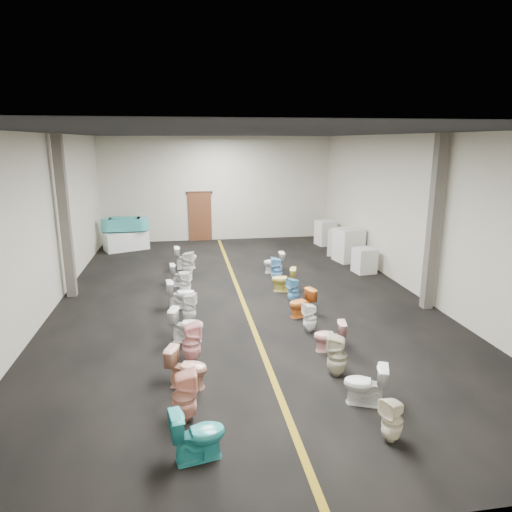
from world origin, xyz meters
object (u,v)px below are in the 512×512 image
Objects in this scene: toilet_right_9 at (274,262)px; toilet_left_5 at (189,308)px; toilet_right_8 at (277,270)px; toilet_right_1 at (365,384)px; toilet_left_4 at (187,325)px; appliance_crate_c at (339,243)px; toilet_left_7 at (185,284)px; toilet_right_2 at (337,356)px; toilet_right_6 at (293,291)px; appliance_crate_a at (364,260)px; toilet_left_2 at (187,368)px; appliance_crate_b at (348,245)px; appliance_crate_d at (326,233)px; toilet_right_4 at (310,318)px; bathtub at (125,224)px; toilet_left_6 at (181,294)px; toilet_left_0 at (198,434)px; toilet_right_0 at (392,420)px; toilet_right_5 at (302,303)px; toilet_left_1 at (184,396)px; toilet_right_3 at (329,336)px; display_table at (126,241)px; toilet_left_8 at (181,275)px; toilet_left_10 at (186,257)px; toilet_left_3 at (191,342)px; toilet_left_9 at (187,264)px.

toilet_left_5 is at bearing -35.55° from toilet_right_9.
toilet_right_1 is at bearing 7.98° from toilet_right_8.
appliance_crate_c is at bearing -25.85° from toilet_left_4.
toilet_right_8 is (2.84, 0.85, 0.04)m from toilet_left_7.
toilet_right_2 reaches higher than toilet_right_6.
toilet_right_6 is at bearing -140.20° from appliance_crate_a.
toilet_right_2 is (2.77, -0.05, 0.04)m from toilet_left_2.
toilet_right_8 is (-3.12, -2.14, -0.20)m from appliance_crate_b.
toilet_left_2 is at bearing -56.74° from toilet_right_6.
appliance_crate_d is 9.29m from toilet_right_4.
bathtub is 8.29m from appliance_crate_d.
toilet_left_6 reaches higher than toilet_left_7.
appliance_crate_c is 1.34× the size of toilet_right_9.
toilet_left_0 reaches higher than toilet_right_4.
toilet_right_0 is 0.98× the size of toilet_right_9.
toilet_right_1 is (2.83, -4.07, -0.01)m from toilet_left_5.
appliance_crate_c reaches higher than toilet_right_5.
appliance_crate_d reaches higher than toilet_left_1.
toilet_right_0 is at bearing 10.10° from toilet_right_3.
toilet_right_1 reaches higher than toilet_right_9.
toilet_right_3 is (5.25, -10.19, -0.04)m from display_table.
toilet_left_7 is at bearing -132.66° from toilet_right_1.
toilet_left_8 is 0.89× the size of toilet_left_10.
display_table is 1.38× the size of appliance_crate_b.
bathtub is 1.54× the size of appliance_crate_b.
toilet_right_2 is (-0.16, 1.99, 0.06)m from toilet_right_0.
toilet_right_5 is at bearing -63.44° from toilet_left_3.
toilet_right_1 is at bearing -128.37° from toilet_left_5.
toilet_left_0 is (-5.85, -10.97, -0.09)m from appliance_crate_c.
toilet_left_2 is 0.90× the size of toilet_left_3.
toilet_left_10 is 1.07× the size of toilet_right_1.
toilet_right_5 is 0.97× the size of toilet_right_6.
appliance_crate_b is 1.72× the size of toilet_right_9.
toilet_right_4 is at bearing -45.03° from toilet_left_0.
toilet_right_3 is at bearing -159.32° from toilet_right_1.
toilet_right_9 is at bearing -54.41° from toilet_left_6.
toilet_right_3 is (2.95, -4.06, -0.03)m from toilet_left_7.
toilet_right_4 is 1.93m from toilet_right_6.
toilet_right_6 is (2.82, 2.97, -0.05)m from toilet_left_3.
appliance_crate_b is 1.69× the size of toilet_right_6.
toilet_right_0 is at bearing -141.75° from toilet_left_9.
toilet_left_0 reaches higher than toilet_right_6.
display_table is 0.70m from bathtub.
appliance_crate_b is 1.75× the size of toilet_right_0.
toilet_right_4 is (-0.09, 3.05, -0.02)m from toilet_right_1.
toilet_right_0 is at bearing -109.62° from appliance_crate_a.
toilet_left_10 is at bearing -179.35° from appliance_crate_b.
toilet_right_9 is at bearing 157.13° from toilet_right_0.
toilet_left_8 is at bearing -138.23° from toilet_right_3.
toilet_left_5 reaches higher than toilet_right_4.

